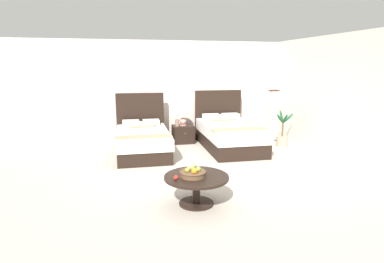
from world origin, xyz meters
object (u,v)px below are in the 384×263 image
(bed_near_window, at_px, (143,140))
(floor_lamp_corner, at_px, (272,115))
(loose_apple, at_px, (176,178))
(nightstand, at_px, (183,134))
(bed_near_corner, at_px, (229,134))
(vase, at_px, (177,123))
(potted_palm, at_px, (282,137))
(fruit_bowl, at_px, (193,172))
(table_lamp, at_px, (183,116))
(coffee_table, at_px, (196,183))

(bed_near_window, relative_size, floor_lamp_corner, 1.53)
(loose_apple, bearing_deg, floor_lamp_corner, 47.87)
(nightstand, distance_m, floor_lamp_corner, 2.46)
(bed_near_corner, xyz_separation_m, vase, (-1.14, 0.77, 0.20))
(nightstand, xyz_separation_m, loose_apple, (-0.90, -3.91, 0.24))
(potted_palm, bearing_deg, nightstand, 158.31)
(fruit_bowl, height_order, floor_lamp_corner, floor_lamp_corner)
(bed_near_window, height_order, bed_near_corner, bed_near_corner)
(fruit_bowl, distance_m, loose_apple, 0.28)
(loose_apple, distance_m, potted_palm, 4.41)
(table_lamp, relative_size, floor_lamp_corner, 0.30)
(bed_near_window, relative_size, coffee_table, 2.23)
(vase, distance_m, floor_lamp_corner, 2.57)
(nightstand, bearing_deg, table_lamp, 90.00)
(bed_near_corner, xyz_separation_m, loose_apple, (-1.88, -3.10, 0.13))
(table_lamp, relative_size, coffee_table, 0.44)
(vase, distance_m, fruit_bowl, 3.80)
(coffee_table, relative_size, loose_apple, 13.47)
(vase, relative_size, fruit_bowl, 0.46)
(bed_near_window, bearing_deg, table_lamp, 36.37)
(bed_near_window, xyz_separation_m, fruit_bowl, (0.48, -3.01, 0.19))
(vase, xyz_separation_m, floor_lamp_corner, (2.56, -0.21, 0.14))
(nightstand, xyz_separation_m, vase, (-0.16, -0.04, 0.32))
(nightstand, bearing_deg, potted_palm, -21.69)
(nightstand, bearing_deg, vase, -166.13)
(bed_near_corner, height_order, nightstand, bed_near_corner)
(bed_near_corner, bearing_deg, nightstand, 140.47)
(bed_near_corner, relative_size, floor_lamp_corner, 1.65)
(vase, height_order, floor_lamp_corner, floor_lamp_corner)
(bed_near_corner, height_order, table_lamp, bed_near_corner)
(bed_near_corner, relative_size, fruit_bowl, 5.88)
(vase, relative_size, coffee_table, 0.19)
(table_lamp, relative_size, potted_palm, 0.45)
(bed_near_corner, height_order, loose_apple, bed_near_corner)
(table_lamp, height_order, vase, table_lamp)
(bed_near_window, relative_size, potted_palm, 2.31)
(coffee_table, bearing_deg, nightstand, 81.28)
(table_lamp, relative_size, vase, 2.32)
(fruit_bowl, bearing_deg, vase, 82.76)
(floor_lamp_corner, bearing_deg, coffee_table, -130.02)
(vase, xyz_separation_m, potted_palm, (2.51, -0.89, -0.30))
(table_lamp, height_order, fruit_bowl, table_lamp)
(bed_near_corner, xyz_separation_m, table_lamp, (-0.98, 0.83, 0.37))
(nightstand, distance_m, fruit_bowl, 3.87)
(coffee_table, bearing_deg, potted_palm, 44.43)
(bed_near_corner, distance_m, floor_lamp_corner, 1.56)
(vase, bearing_deg, coffee_table, -96.40)
(fruit_bowl, bearing_deg, potted_palm, 43.89)
(coffee_table, distance_m, floor_lamp_corner, 4.65)
(table_lamp, distance_m, potted_palm, 2.58)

